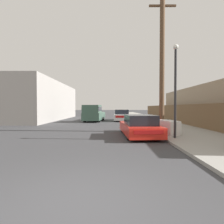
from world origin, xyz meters
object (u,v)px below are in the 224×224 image
at_px(discarded_fridge, 169,127).
at_px(street_lamp, 175,84).
at_px(parked_sports_car_red, 139,126).
at_px(pickup_truck, 94,113).
at_px(utility_pole, 162,60).
at_px(car_parked_mid, 122,115).

height_order(discarded_fridge, street_lamp, street_lamp).
bearing_deg(street_lamp, parked_sports_car_red, 139.65).
relative_size(discarded_fridge, pickup_truck, 0.30).
xyz_separation_m(pickup_truck, utility_pole, (5.61, -8.89, 3.89)).
bearing_deg(pickup_truck, street_lamp, 118.86).
xyz_separation_m(discarded_fridge, parked_sports_car_red, (-1.78, -0.07, 0.05)).
height_order(parked_sports_car_red, pickup_truck, pickup_truck).
bearing_deg(utility_pole, parked_sports_car_red, -137.05).
relative_size(car_parked_mid, pickup_truck, 0.83).
distance_m(car_parked_mid, utility_pole, 11.10).
relative_size(parked_sports_car_red, street_lamp, 0.97).
bearing_deg(discarded_fridge, parked_sports_car_red, 174.32).
height_order(discarded_fridge, parked_sports_car_red, parked_sports_car_red).
relative_size(discarded_fridge, parked_sports_car_red, 0.38).
bearing_deg(pickup_truck, discarded_fridge, 122.46).
bearing_deg(street_lamp, discarded_fridge, 83.63).
bearing_deg(discarded_fridge, pickup_truck, 110.23).
relative_size(discarded_fridge, utility_pole, 0.19).
bearing_deg(parked_sports_car_red, street_lamp, -43.90).
xyz_separation_m(car_parked_mid, utility_pole, (2.19, -10.04, 4.20)).
bearing_deg(utility_pole, discarded_fridge, -90.22).
xyz_separation_m(car_parked_mid, pickup_truck, (-3.42, -1.15, 0.31)).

